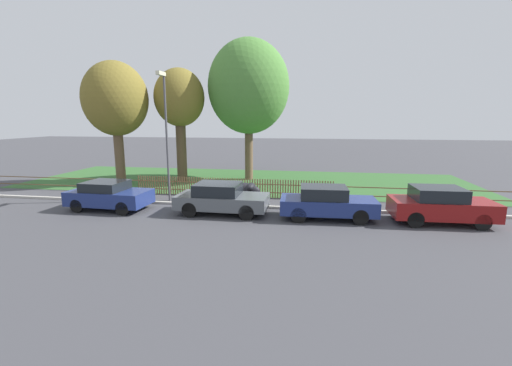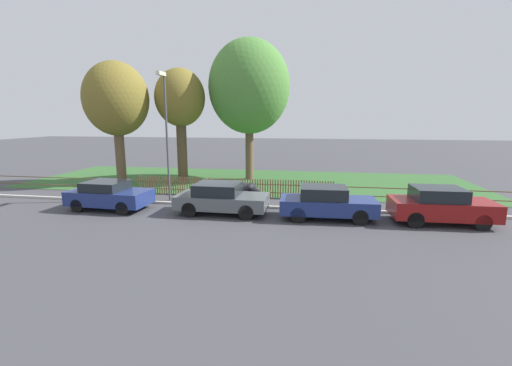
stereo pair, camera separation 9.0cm
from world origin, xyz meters
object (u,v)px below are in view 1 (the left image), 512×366
object	(u,v)px
parked_car_red_compact	(440,205)
street_lamp	(165,124)
tree_mid_park	(249,87)
parked_car_black_saloon	(221,198)
covered_motorcycle	(244,191)
parked_car_silver_hatchback	(109,195)
tree_behind_motorcycle	(179,100)
parked_car_navy_estate	(327,202)
tree_nearest_kerb	(115,100)

from	to	relation	value
parked_car_red_compact	street_lamp	bearing A→B (deg)	169.99
tree_mid_park	parked_car_black_saloon	bearing A→B (deg)	-87.53
parked_car_red_compact	covered_motorcycle	size ratio (longest dim) A/B	2.08
street_lamp	parked_car_silver_hatchback	bearing A→B (deg)	-135.56
covered_motorcycle	tree_behind_motorcycle	world-z (taller)	tree_behind_motorcycle
tree_behind_motorcycle	parked_car_red_compact	bearing A→B (deg)	-28.08
parked_car_red_compact	tree_behind_motorcycle	world-z (taller)	tree_behind_motorcycle
parked_car_black_saloon	parked_car_navy_estate	world-z (taller)	parked_car_navy_estate
covered_motorcycle	tree_behind_motorcycle	distance (m)	9.28
parked_car_silver_hatchback	tree_nearest_kerb	bearing A→B (deg)	118.24
tree_behind_motorcycle	street_lamp	size ratio (longest dim) A/B	1.16
parked_car_red_compact	tree_nearest_kerb	xyz separation A→B (m)	(-17.94, 6.01, 4.73)
tree_nearest_kerb	covered_motorcycle	bearing A→B (deg)	-23.90
parked_car_navy_estate	tree_nearest_kerb	size ratio (longest dim) A/B	0.52
parked_car_black_saloon	street_lamp	distance (m)	5.12
parked_car_silver_hatchback	street_lamp	xyz separation A→B (m)	(2.12, 2.08, 3.34)
parked_car_red_compact	tree_nearest_kerb	world-z (taller)	tree_nearest_kerb
tree_behind_motorcycle	parked_car_black_saloon	bearing A→B (deg)	-57.62
parked_car_silver_hatchback	tree_mid_park	world-z (taller)	tree_mid_park
parked_car_silver_hatchback	covered_motorcycle	xyz separation A→B (m)	(6.15, 2.14, -0.04)
tree_nearest_kerb	parked_car_red_compact	bearing A→B (deg)	-18.50
tree_behind_motorcycle	tree_mid_park	world-z (taller)	tree_mid_park
parked_car_silver_hatchback	parked_car_navy_estate	size ratio (longest dim) A/B	0.93
tree_behind_motorcycle	tree_mid_park	bearing A→B (deg)	18.34
parked_car_black_saloon	tree_nearest_kerb	bearing A→B (deg)	145.18
parked_car_red_compact	parked_car_silver_hatchback	bearing A→B (deg)	179.12
parked_car_navy_estate	street_lamp	world-z (taller)	street_lamp
covered_motorcycle	tree_nearest_kerb	bearing A→B (deg)	157.94
parked_car_black_saloon	tree_nearest_kerb	world-z (taller)	tree_nearest_kerb
parked_car_black_saloon	parked_car_red_compact	distance (m)	9.38
parked_car_red_compact	covered_motorcycle	bearing A→B (deg)	165.85
covered_motorcycle	tree_mid_park	world-z (taller)	tree_mid_park
parked_car_red_compact	tree_mid_park	xyz separation A→B (m)	(-9.78, 9.07, 5.66)
tree_nearest_kerb	parked_car_navy_estate	bearing A→B (deg)	-24.75
parked_car_navy_estate	covered_motorcycle	xyz separation A→B (m)	(-4.10, 2.05, -0.06)
parked_car_navy_estate	tree_behind_motorcycle	xyz separation A→B (m)	(-9.59, 7.72, 4.82)
parked_car_silver_hatchback	tree_behind_motorcycle	distance (m)	9.21
parked_car_navy_estate	tree_behind_motorcycle	bearing A→B (deg)	138.99
parked_car_silver_hatchback	parked_car_red_compact	xyz separation A→B (m)	(14.90, 0.21, 0.06)
covered_motorcycle	tree_nearest_kerb	distance (m)	11.16
tree_behind_motorcycle	tree_mid_park	xyz separation A→B (m)	(4.46, 1.48, 0.89)
street_lamp	parked_car_navy_estate	bearing A→B (deg)	-13.74
parked_car_silver_hatchback	parked_car_black_saloon	xyz separation A→B (m)	(5.51, 0.16, 0.02)
parked_car_silver_hatchback	parked_car_navy_estate	xyz separation A→B (m)	(10.25, 0.09, 0.02)
parked_car_red_compact	street_lamp	world-z (taller)	street_lamp
parked_car_navy_estate	parked_car_red_compact	world-z (taller)	parked_car_red_compact
parked_car_black_saloon	covered_motorcycle	distance (m)	2.09
tree_nearest_kerb	tree_mid_park	distance (m)	8.77
tree_mid_park	parked_car_red_compact	bearing A→B (deg)	-42.86
covered_motorcycle	street_lamp	bearing A→B (deg)	-177.24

